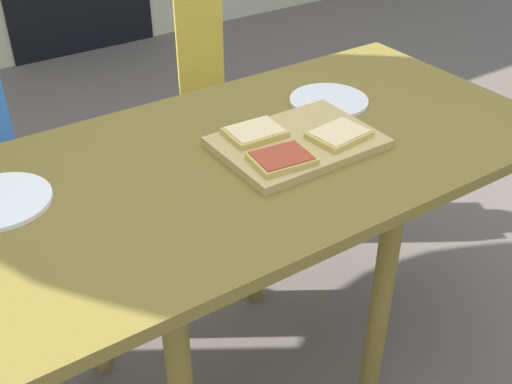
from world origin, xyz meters
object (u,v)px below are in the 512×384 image
(dining_table, at_px, (223,193))
(cutting_board, at_px, (297,143))
(plate_white_right, at_px, (329,101))
(child_right, at_px, (200,70))
(pizza_slice_near_right, at_px, (339,134))
(plate_white_left, at_px, (0,201))
(pizza_slice_near_left, at_px, (282,159))
(pizza_slice_far_left, at_px, (255,132))

(dining_table, distance_m, cutting_board, 0.20)
(plate_white_right, xyz_separation_m, child_right, (-0.05, 0.60, -0.11))
(dining_table, bearing_deg, pizza_slice_near_right, -18.12)
(dining_table, distance_m, plate_white_left, 0.47)
(pizza_slice_near_left, height_order, pizza_slice_near_right, same)
(pizza_slice_near_right, distance_m, child_right, 0.80)
(plate_white_left, relative_size, child_right, 0.18)
(pizza_slice_near_left, bearing_deg, pizza_slice_far_left, 81.83)
(pizza_slice_near_left, relative_size, plate_white_right, 0.68)
(pizza_slice_far_left, bearing_deg, child_right, 71.02)
(dining_table, xyz_separation_m, cutting_board, (0.18, -0.04, 0.09))
(dining_table, xyz_separation_m, pizza_slice_near_left, (0.09, -0.10, 0.11))
(pizza_slice_far_left, distance_m, plate_white_left, 0.56)
(cutting_board, height_order, pizza_slice_far_left, pizza_slice_far_left)
(pizza_slice_near_right, bearing_deg, child_right, 84.27)
(pizza_slice_far_left, bearing_deg, dining_table, -163.88)
(dining_table, relative_size, pizza_slice_near_right, 11.52)
(dining_table, bearing_deg, plate_white_left, 166.15)
(plate_white_right, relative_size, plate_white_left, 1.00)
(pizza_slice_near_left, xyz_separation_m, plate_white_left, (-0.53, 0.21, -0.02))
(pizza_slice_near_right, bearing_deg, dining_table, 161.88)
(cutting_board, distance_m, pizza_slice_near_right, 0.10)
(cutting_board, relative_size, pizza_slice_near_left, 2.59)
(dining_table, xyz_separation_m, plate_white_left, (-0.45, 0.11, 0.08))
(pizza_slice_near_left, bearing_deg, cutting_board, 34.94)
(dining_table, relative_size, pizza_slice_near_left, 11.54)
(cutting_board, xyz_separation_m, pizza_slice_far_left, (-0.07, 0.07, 0.02))
(pizza_slice_near_left, distance_m, pizza_slice_near_right, 0.17)
(cutting_board, bearing_deg, plate_white_left, 166.81)
(dining_table, height_order, plate_white_left, plate_white_left)
(pizza_slice_far_left, bearing_deg, cutting_board, -43.25)
(pizza_slice_near_left, xyz_separation_m, child_right, (0.25, 0.80, -0.13))
(dining_table, distance_m, child_right, 0.78)
(pizza_slice_near_left, relative_size, pizza_slice_near_right, 1.00)
(cutting_board, height_order, plate_white_left, cutting_board)
(pizza_slice_far_left, distance_m, child_right, 0.72)
(cutting_board, distance_m, pizza_slice_near_left, 0.11)
(pizza_slice_near_left, height_order, pizza_slice_far_left, same)
(dining_table, distance_m, plate_white_right, 0.41)
(dining_table, xyz_separation_m, child_right, (0.34, 0.70, -0.03))
(pizza_slice_near_right, xyz_separation_m, plate_white_right, (0.13, 0.19, -0.02))
(plate_white_right, distance_m, plate_white_left, 0.83)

